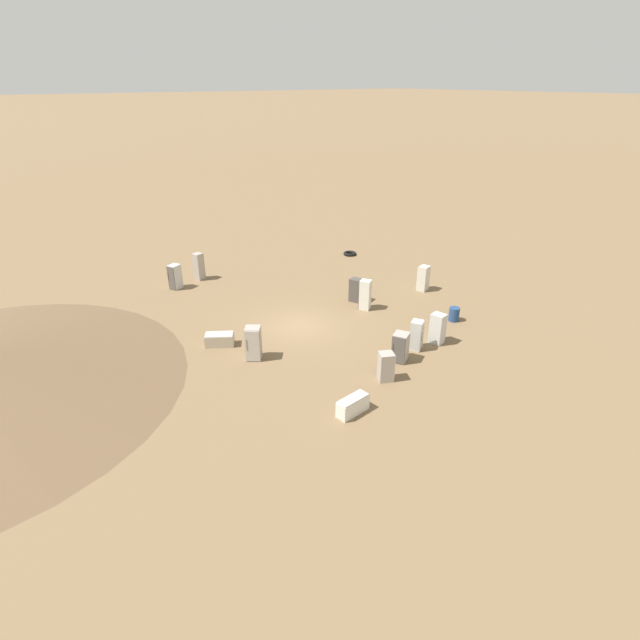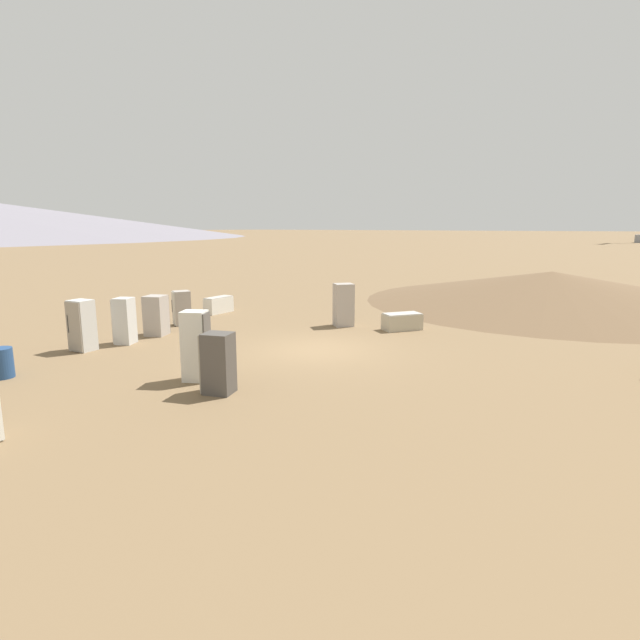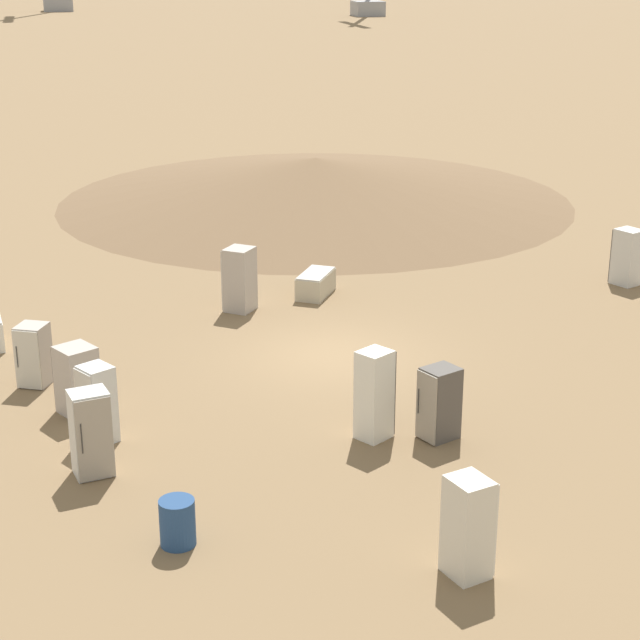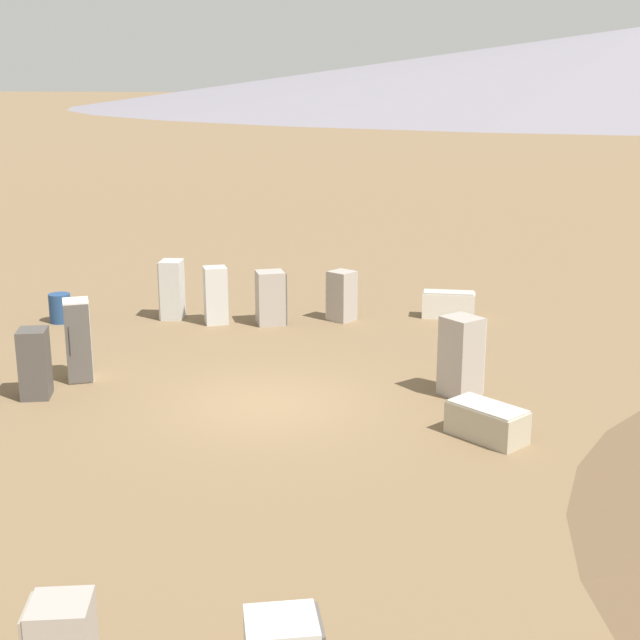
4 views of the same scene
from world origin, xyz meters
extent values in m
plane|color=brown|center=(0.00, 0.00, 0.00)|extent=(1000.00, 1000.00, 0.00)
cube|color=#B2A88E|center=(4.59, -0.66, 0.31)|extent=(1.64, 1.41, 0.62)
cube|color=#BCB7AD|center=(4.59, -0.66, 0.64)|extent=(1.57, 1.35, 0.04)
cube|color=silver|center=(-4.73, 5.94, 0.83)|extent=(0.69, 0.79, 1.66)
cube|color=gray|center=(-5.03, 5.88, 0.83)|extent=(0.17, 0.66, 1.60)
cylinder|color=#2D2D2D|center=(-5.11, 6.11, 0.91)|extent=(0.02, 0.02, 0.58)
cube|color=#A89E93|center=(-0.06, 6.96, 0.70)|extent=(0.84, 0.83, 1.40)
cube|color=beige|center=(-0.36, 7.11, 0.70)|extent=(0.30, 0.55, 1.35)
cylinder|color=#2D2D2D|center=(-0.29, 7.31, 0.77)|extent=(0.02, 0.02, 0.49)
cube|color=#4C4742|center=(-4.85, -0.83, 0.74)|extent=(0.80, 0.84, 1.49)
cube|color=gray|center=(-4.98, -0.50, 0.74)|extent=(0.53, 0.25, 1.43)
cylinder|color=#2D2D2D|center=(-4.80, -0.39, 0.82)|extent=(0.02, 0.02, 0.52)
cube|color=#A89E93|center=(3.83, 1.61, 0.86)|extent=(0.99, 0.98, 1.72)
cube|color=#BCB7AD|center=(4.05, 1.89, 0.86)|extent=(0.58, 0.47, 1.66)
cylinder|color=#2D2D2D|center=(4.27, 1.76, 0.95)|extent=(0.02, 0.02, 0.60)
cube|color=silver|center=(-3.35, 5.74, 0.80)|extent=(0.80, 0.78, 1.59)
cube|color=#BCB7AD|center=(-3.50, 6.00, 0.80)|extent=(0.53, 0.32, 1.53)
cylinder|color=#2D2D2D|center=(-3.32, 6.13, 0.88)|extent=(0.02, 0.02, 0.56)
cube|color=silver|center=(2.79, 8.03, 0.36)|extent=(1.51, 0.70, 0.72)
cube|color=#BCB7AD|center=(2.79, 8.03, 0.74)|extent=(1.45, 0.68, 0.04)
cube|color=silver|center=(-4.53, 0.44, 0.92)|extent=(0.79, 0.81, 1.85)
cube|color=#56514C|center=(-4.36, 0.16, 0.92)|extent=(0.47, 0.31, 1.77)
cylinder|color=#2D2D2D|center=(-4.51, 0.03, 1.02)|extent=(0.02, 0.02, 0.65)
cube|color=#A89E93|center=(-1.88, 6.08, 0.74)|extent=(0.98, 0.97, 1.48)
cube|color=#56514C|center=(-1.54, 6.27, 0.74)|extent=(0.35, 0.61, 1.42)
cylinder|color=#2D2D2D|center=(-1.40, 6.06, 0.81)|extent=(0.02, 0.02, 0.52)
cylinder|color=navy|center=(-7.58, 4.72, 0.40)|extent=(0.59, 0.59, 0.81)
camera|label=1|loc=(14.07, 20.94, 12.65)|focal=28.00mm
camera|label=2|loc=(-12.50, -9.87, 3.98)|focal=28.00mm
camera|label=3|loc=(-23.02, 6.23, 9.37)|focal=60.00mm
camera|label=4|loc=(5.62, -16.55, 6.51)|focal=50.00mm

